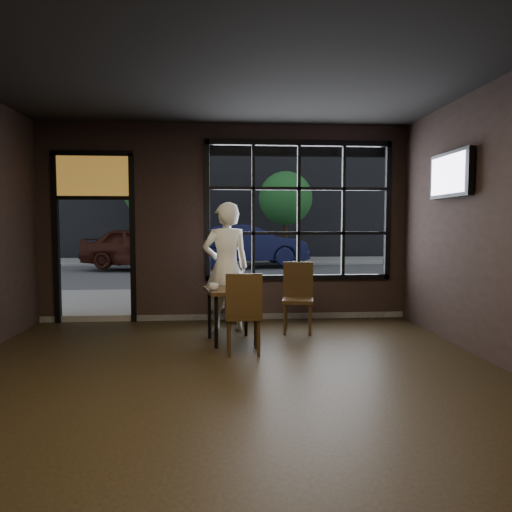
{
  "coord_description": "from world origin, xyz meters",
  "views": [
    {
      "loc": [
        -0.05,
        -3.97,
        1.58
      ],
      "look_at": [
        0.4,
        2.2,
        1.15
      ],
      "focal_mm": 32.0,
      "sensor_mm": 36.0,
      "label": 1
    }
  ],
  "objects": [
    {
      "name": "street_asphalt",
      "position": [
        0.0,
        24.0,
        -0.02
      ],
      "size": [
        60.0,
        41.0,
        0.04
      ],
      "primitive_type": "cube",
      "color": "#545456",
      "rests_on": "ground"
    },
    {
      "name": "man",
      "position": [
        -0.0,
        2.71,
        0.95
      ],
      "size": [
        0.78,
        0.6,
        1.9
      ],
      "primitive_type": "imported",
      "rotation": [
        0.0,
        0.0,
        3.37
      ],
      "color": "white",
      "rests_on": "floor"
    },
    {
      "name": "window_frame",
      "position": [
        1.2,
        3.5,
        1.8
      ],
      "size": [
        3.06,
        0.12,
        2.28
      ],
      "primitive_type": "cube",
      "color": "black",
      "rests_on": "ground"
    },
    {
      "name": "floor",
      "position": [
        0.0,
        0.0,
        -0.01
      ],
      "size": [
        6.0,
        7.0,
        0.02
      ],
      "primitive_type": "cube",
      "color": "black",
      "rests_on": "ground"
    },
    {
      "name": "tree_left",
      "position": [
        -2.85,
        14.9,
        3.02
      ],
      "size": [
        2.51,
        2.51,
        4.29
      ],
      "color": "#332114",
      "rests_on": "street_asphalt"
    },
    {
      "name": "maroon_car",
      "position": [
        -2.79,
        11.8,
        0.79
      ],
      "size": [
        4.32,
        2.41,
        1.39
      ],
      "primitive_type": "imported",
      "rotation": [
        0.0,
        0.0,
        1.37
      ],
      "color": "#3A150E",
      "rests_on": "street_asphalt"
    },
    {
      "name": "navy_car",
      "position": [
        0.75,
        12.54,
        0.84
      ],
      "size": [
        4.65,
        2.22,
        1.47
      ],
      "primitive_type": "imported",
      "rotation": [
        0.0,
        0.0,
        1.72
      ],
      "color": "#121539",
      "rests_on": "street_asphalt"
    },
    {
      "name": "stained_transom",
      "position": [
        -2.1,
        3.5,
        2.35
      ],
      "size": [
        1.2,
        0.06,
        0.7
      ],
      "primitive_type": "cube",
      "color": "orange",
      "rests_on": "ground"
    },
    {
      "name": "hotdog",
      "position": [
        0.16,
        2.16,
        0.75
      ],
      "size": [
        0.2,
        0.09,
        0.06
      ],
      "primitive_type": null,
      "rotation": [
        0.0,
        0.0,
        -0.05
      ],
      "color": "tan",
      "rests_on": "cafe_table"
    },
    {
      "name": "tree_right",
      "position": [
        2.5,
        14.51,
        2.62
      ],
      "size": [
        2.18,
        2.18,
        3.72
      ],
      "color": "#332114",
      "rests_on": "street_asphalt"
    },
    {
      "name": "cup",
      "position": [
        -0.17,
        1.93,
        0.77
      ],
      "size": [
        0.13,
        0.13,
        0.1
      ],
      "primitive_type": "imported",
      "rotation": [
        0.0,
        0.0,
        -0.06
      ],
      "color": "silver",
      "rests_on": "cafe_table"
    },
    {
      "name": "ceiling",
      "position": [
        0.0,
        0.0,
        3.21
      ],
      "size": [
        6.0,
        7.0,
        0.02
      ],
      "primitive_type": "cube",
      "color": "black",
      "rests_on": "ground"
    },
    {
      "name": "chair_window",
      "position": [
        1.03,
        2.54,
        0.51
      ],
      "size": [
        0.52,
        0.52,
        1.02
      ],
      "primitive_type": "cube",
      "rotation": [
        0.0,
        0.0,
        -0.18
      ],
      "color": "#322210",
      "rests_on": "floor"
    },
    {
      "name": "tv",
      "position": [
        2.93,
        1.85,
        2.23
      ],
      "size": [
        0.12,
        1.02,
        0.6
      ],
      "primitive_type": "cube",
      "color": "black",
      "rests_on": "wall_right"
    },
    {
      "name": "building_across",
      "position": [
        0.0,
        23.0,
        7.5
      ],
      "size": [
        28.0,
        12.0,
        15.0
      ],
      "primitive_type": "cube",
      "color": "#5B5956",
      "rests_on": "ground"
    },
    {
      "name": "chair_near",
      "position": [
        0.19,
        1.55,
        0.5
      ],
      "size": [
        0.44,
        0.44,
        1.0
      ],
      "primitive_type": "cube",
      "rotation": [
        0.0,
        0.0,
        3.16
      ],
      "color": "#322210",
      "rests_on": "floor"
    },
    {
      "name": "cafe_table",
      "position": [
        0.07,
        2.09,
        0.36
      ],
      "size": [
        0.79,
        0.79,
        0.73
      ],
      "primitive_type": "cube",
      "rotation": [
        0.0,
        0.0,
        0.19
      ],
      "color": "#322210",
      "rests_on": "floor"
    }
  ]
}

